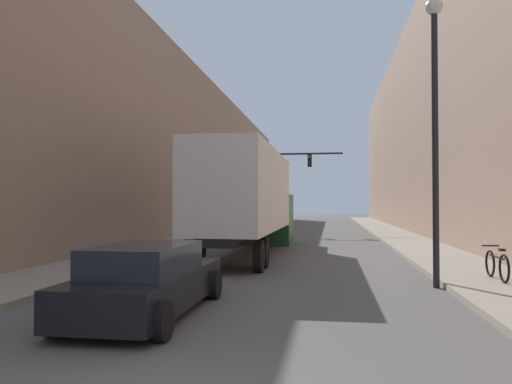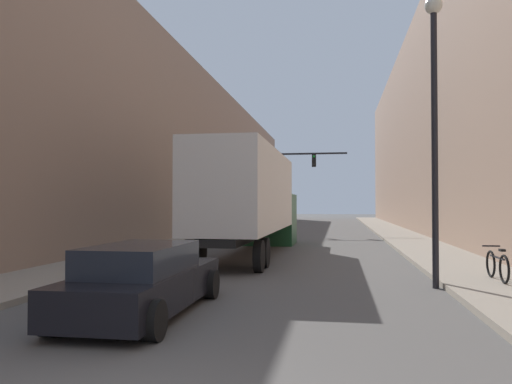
# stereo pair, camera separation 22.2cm
# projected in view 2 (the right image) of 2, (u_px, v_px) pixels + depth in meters

# --- Properties ---
(sidewalk_right) EXTENTS (2.75, 80.00, 0.15)m
(sidewalk_right) POSITION_uv_depth(u_px,v_px,m) (399.00, 235.00, 32.60)
(sidewalk_right) COLOR gray
(sidewalk_right) RESTS_ON ground
(sidewalk_left) EXTENTS (2.75, 80.00, 0.15)m
(sidewalk_left) POSITION_uv_depth(u_px,v_px,m) (222.00, 233.00, 34.54)
(sidewalk_left) COLOR gray
(sidewalk_left) RESTS_ON ground
(building_right) EXTENTS (6.00, 80.00, 15.37)m
(building_right) POSITION_uv_depth(u_px,v_px,m) (468.00, 117.00, 32.07)
(building_right) COLOR #997A66
(building_right) RESTS_ON ground
(building_left) EXTENTS (6.00, 80.00, 11.70)m
(building_left) POSITION_uv_depth(u_px,v_px,m) (162.00, 151.00, 35.39)
(building_left) COLOR #997A66
(building_left) RESTS_ON ground
(semi_truck) EXTENTS (2.52, 13.49, 4.15)m
(semi_truck) POSITION_uv_depth(u_px,v_px,m) (253.00, 199.00, 20.78)
(semi_truck) COLOR silver
(semi_truck) RESTS_ON ground
(sedan_car) EXTENTS (1.97, 4.79, 1.35)m
(sedan_car) POSITION_uv_depth(u_px,v_px,m) (144.00, 281.00, 9.51)
(sedan_car) COLOR black
(sedan_car) RESTS_ON ground
(traffic_signal_gantry) EXTENTS (7.19, 0.35, 6.05)m
(traffic_signal_gantry) POSITION_uv_depth(u_px,v_px,m) (273.00, 175.00, 36.44)
(traffic_signal_gantry) COLOR black
(traffic_signal_gantry) RESTS_ON ground
(street_lamp) EXTENTS (0.44, 0.44, 7.37)m
(street_lamp) POSITION_uv_depth(u_px,v_px,m) (434.00, 102.00, 12.57)
(street_lamp) COLOR black
(street_lamp) RESTS_ON ground
(parked_bicycle) EXTENTS (0.44, 1.82, 0.86)m
(parked_bicycle) POSITION_uv_depth(u_px,v_px,m) (497.00, 266.00, 12.76)
(parked_bicycle) COLOR black
(parked_bicycle) RESTS_ON sidewalk_right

